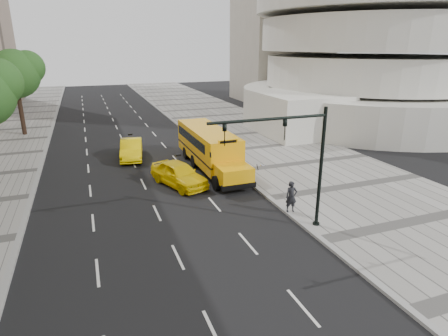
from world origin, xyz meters
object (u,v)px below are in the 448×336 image
object	(u,v)px
taxi_near	(179,174)
tree_c	(16,73)
school_bus	(209,145)
pedestrian	(291,197)
taxi_far	(131,149)
traffic_signal	(297,156)

from	to	relation	value
taxi_near	tree_c	bearing A→B (deg)	99.90
school_bus	pedestrian	distance (m)	10.00
school_bus	taxi_far	distance (m)	7.11
taxi_near	traffic_signal	distance (m)	9.96
pedestrian	traffic_signal	world-z (taller)	traffic_signal
school_bus	pedestrian	world-z (taller)	school_bus
tree_c	taxi_far	world-z (taller)	tree_c
traffic_signal	school_bus	bearing A→B (deg)	93.37
school_bus	traffic_signal	world-z (taller)	traffic_signal
taxi_near	pedestrian	bearing A→B (deg)	-74.07
tree_c	taxi_near	xyz separation A→B (m)	(11.69, -20.20, -5.59)
school_bus	taxi_near	bearing A→B (deg)	-135.44
taxi_near	traffic_signal	size ratio (longest dim) A/B	0.77
taxi_far	tree_c	bearing A→B (deg)	135.70
taxi_far	traffic_signal	distance (m)	17.65
school_bus	taxi_far	xyz separation A→B (m)	(-5.42, 4.50, -0.95)
taxi_far	pedestrian	bearing A→B (deg)	-55.14
tree_c	taxi_far	size ratio (longest dim) A/B	1.79
pedestrian	traffic_signal	xyz separation A→B (m)	(-0.96, -1.89, 3.04)
taxi_near	traffic_signal	bearing A→B (deg)	-85.66
taxi_far	pedestrian	distance (m)	15.98
taxi_far	taxi_near	bearing A→B (deg)	-65.32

